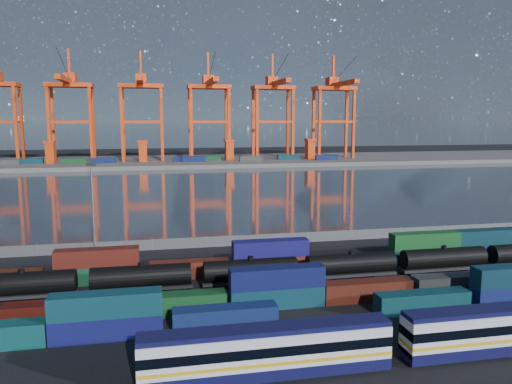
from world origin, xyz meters
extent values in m
plane|color=black|center=(0.00, 0.00, 0.00)|extent=(700.00, 700.00, 0.00)
plane|color=#2B353F|center=(0.00, 105.00, 0.01)|extent=(700.00, 700.00, 0.00)
cube|color=#514F4C|center=(0.00, 210.00, 1.00)|extent=(700.00, 70.00, 2.00)
cone|color=#1E2630|center=(-200.00, 1600.00, 260.00)|extent=(1100.00, 1100.00, 520.00)
cone|color=#1E2630|center=(200.00, 1600.00, 230.00)|extent=(1040.00, 1040.00, 460.00)
cone|color=#1E2630|center=(600.00, 1600.00, 190.00)|extent=(960.00, 960.00, 380.00)
cone|color=#1E2630|center=(950.00, 1600.00, 150.00)|extent=(840.00, 840.00, 300.00)
cube|color=silver|center=(-9.33, -21.09, 2.76)|extent=(23.82, 2.86, 3.62)
cube|color=#0E0F36|center=(-9.33, -21.09, 0.86)|extent=(23.82, 2.92, 1.14)
cube|color=#0E0F36|center=(-9.33, -21.09, 4.81)|extent=(23.82, 2.57, 0.48)
cube|color=gold|center=(-9.33, -21.09, 2.00)|extent=(23.84, 2.94, 0.34)
cube|color=black|center=(-9.33, -21.09, 3.14)|extent=(23.84, 2.94, 0.95)
cube|color=black|center=(-17.67, -21.09, 0.33)|extent=(2.86, 1.91, 0.67)
cube|color=black|center=(-1.00, -21.09, 0.33)|extent=(2.86, 1.91, 0.67)
cube|color=silver|center=(16.67, -21.09, 2.76)|extent=(23.82, 2.86, 3.62)
cube|color=#0E0F36|center=(16.67, -21.09, 0.86)|extent=(23.82, 2.92, 1.14)
cube|color=gold|center=(16.67, -21.09, 2.00)|extent=(23.84, 2.94, 0.34)
cube|color=black|center=(16.67, -21.09, 3.14)|extent=(23.84, 2.94, 0.95)
cube|color=black|center=(8.33, -21.09, 0.33)|extent=(2.86, 1.91, 0.67)
cube|color=navy|center=(-24.80, -9.28, 1.31)|extent=(12.14, 2.47, 2.63)
cube|color=#0E3D49|center=(-24.80, -9.28, 3.94)|extent=(12.14, 2.47, 2.63)
cube|color=navy|center=(-11.62, -9.28, 1.31)|extent=(12.14, 2.47, 2.63)
cube|color=#0C3A42|center=(13.36, -9.28, 1.31)|extent=(12.14, 2.47, 2.63)
cube|color=#57140D|center=(-30.88, -3.94, 1.33)|extent=(12.27, 2.49, 2.66)
cube|color=#144B20|center=(-16.96, -3.94, 1.33)|extent=(12.27, 2.49, 2.66)
cube|color=#0E394A|center=(-4.16, -3.94, 1.33)|extent=(12.27, 2.49, 2.66)
cube|color=#101650|center=(-4.16, -3.94, 3.99)|extent=(12.27, 2.49, 2.66)
cube|color=#4E1A0F|center=(8.26, -3.94, 1.33)|extent=(12.27, 2.49, 2.66)
cube|color=#3D4142|center=(21.38, -3.94, 1.33)|extent=(12.27, 2.49, 2.66)
cube|color=#134A2D|center=(-27.85, 10.50, 1.31)|extent=(12.05, 2.45, 2.61)
cube|color=#5A1A12|center=(-27.85, 10.50, 3.92)|extent=(12.05, 2.45, 2.61)
cube|color=maroon|center=(-14.33, 10.50, 1.31)|extent=(12.05, 2.45, 2.61)
cube|color=maroon|center=(-1.64, 10.50, 1.31)|extent=(12.05, 2.45, 2.61)
cube|color=navy|center=(-1.64, 10.50, 3.92)|extent=(12.05, 2.45, 2.61)
cube|color=#0B313B|center=(25.04, 10.50, 1.31)|extent=(12.05, 2.45, 2.61)
cube|color=#175622|center=(25.04, 10.50, 3.92)|extent=(12.05, 2.45, 2.61)
cube|color=navy|center=(37.08, 10.50, 1.31)|extent=(12.05, 2.45, 2.61)
cube|color=#0B313C|center=(37.08, 10.50, 3.92)|extent=(12.05, 2.45, 2.61)
cylinder|color=black|center=(-36.91, 4.94, 2.42)|extent=(13.66, 3.05, 3.05)
cylinder|color=black|center=(-36.91, 4.94, 4.10)|extent=(0.84, 0.84, 0.53)
cube|color=black|center=(-36.91, 4.94, 0.74)|extent=(14.18, 2.10, 0.42)
cube|color=black|center=(-32.19, 4.94, 0.32)|extent=(2.63, 1.89, 0.63)
cylinder|color=black|center=(-21.41, 4.94, 2.42)|extent=(13.66, 3.05, 3.05)
cylinder|color=black|center=(-21.41, 4.94, 4.10)|extent=(0.84, 0.84, 0.53)
cube|color=black|center=(-21.41, 4.94, 0.74)|extent=(14.18, 2.10, 0.42)
cube|color=black|center=(-26.14, 4.94, 0.32)|extent=(2.63, 1.89, 0.63)
cube|color=black|center=(-16.69, 4.94, 0.32)|extent=(2.63, 1.89, 0.63)
cylinder|color=black|center=(-5.91, 4.94, 2.42)|extent=(13.66, 3.05, 3.05)
cylinder|color=black|center=(-5.91, 4.94, 4.10)|extent=(0.84, 0.84, 0.53)
cube|color=black|center=(-5.91, 4.94, 0.74)|extent=(14.18, 2.10, 0.42)
cube|color=black|center=(-10.64, 4.94, 0.32)|extent=(2.63, 1.89, 0.63)
cube|color=black|center=(-1.19, 4.94, 0.32)|extent=(2.63, 1.89, 0.63)
cylinder|color=black|center=(9.59, 4.94, 2.42)|extent=(13.66, 3.05, 3.05)
cylinder|color=black|center=(9.59, 4.94, 4.10)|extent=(0.84, 0.84, 0.53)
cube|color=black|center=(9.59, 4.94, 0.74)|extent=(14.18, 2.10, 0.42)
cube|color=black|center=(4.86, 4.94, 0.32)|extent=(2.63, 1.89, 0.63)
cube|color=black|center=(14.31, 4.94, 0.32)|extent=(2.63, 1.89, 0.63)
cylinder|color=black|center=(25.09, 4.94, 2.42)|extent=(13.66, 3.05, 3.05)
cylinder|color=black|center=(25.09, 4.94, 4.10)|extent=(0.84, 0.84, 0.53)
cube|color=black|center=(25.09, 4.94, 0.74)|extent=(14.18, 2.10, 0.42)
cube|color=black|center=(20.36, 4.94, 0.32)|extent=(2.63, 1.89, 0.63)
cube|color=black|center=(29.81, 4.94, 0.32)|extent=(2.63, 1.89, 0.63)
cube|color=black|center=(35.86, 4.94, 0.32)|extent=(2.63, 1.89, 0.63)
cube|color=#595B5E|center=(0.00, 28.00, 1.00)|extent=(160.00, 0.06, 2.00)
cylinder|color=slate|center=(-40.00, 28.00, 1.10)|extent=(0.12, 0.12, 2.20)
cylinder|color=slate|center=(-30.00, 28.00, 1.10)|extent=(0.12, 0.12, 2.20)
cylinder|color=slate|center=(-20.00, 28.00, 1.10)|extent=(0.12, 0.12, 2.20)
cylinder|color=slate|center=(-10.00, 28.00, 1.10)|extent=(0.12, 0.12, 2.20)
cylinder|color=slate|center=(0.00, 28.00, 1.10)|extent=(0.12, 0.12, 2.20)
cylinder|color=slate|center=(10.00, 28.00, 1.10)|extent=(0.12, 0.12, 2.20)
cylinder|color=slate|center=(20.00, 28.00, 1.10)|extent=(0.12, 0.12, 2.20)
cylinder|color=slate|center=(30.00, 28.00, 1.10)|extent=(0.12, 0.12, 2.20)
cylinder|color=slate|center=(40.00, 28.00, 1.10)|extent=(0.12, 0.12, 2.20)
cylinder|color=slate|center=(50.00, 28.00, 1.10)|extent=(0.12, 0.12, 2.20)
cylinder|color=slate|center=(-30.00, 26.00, 8.00)|extent=(0.36, 0.36, 16.00)
cube|color=black|center=(-30.00, 26.00, 16.30)|extent=(1.60, 0.40, 0.60)
cube|color=#EA3E10|center=(-85.07, 199.58, 20.32)|extent=(1.45, 1.45, 40.64)
cube|color=#EA3E10|center=(-85.07, 210.42, 20.32)|extent=(1.45, 1.45, 40.64)
cube|color=#EA3E10|center=(-95.00, 210.42, 22.35)|extent=(19.87, 1.26, 1.26)
cube|color=#EA3E10|center=(-69.93, 199.58, 20.32)|extent=(1.45, 1.45, 40.64)
cube|color=#EA3E10|center=(-69.93, 210.42, 20.32)|extent=(1.45, 1.45, 40.64)
cube|color=#EA3E10|center=(-50.07, 199.58, 20.32)|extent=(1.45, 1.45, 40.64)
cube|color=#EA3E10|center=(-50.07, 210.42, 20.32)|extent=(1.45, 1.45, 40.64)
cube|color=#EA3E10|center=(-60.00, 199.58, 22.35)|extent=(19.87, 1.26, 1.26)
cube|color=#EA3E10|center=(-60.00, 210.42, 22.35)|extent=(19.87, 1.26, 1.26)
cube|color=#EA3E10|center=(-60.00, 205.00, 40.64)|extent=(22.58, 12.64, 1.99)
cube|color=#EA3E10|center=(-60.00, 194.16, 42.45)|extent=(2.71, 43.35, 2.26)
cube|color=#EA3E10|center=(-60.00, 208.61, 44.71)|extent=(5.42, 7.23, 4.52)
cube|color=#EA3E10|center=(-60.00, 206.81, 51.48)|extent=(1.08, 1.08, 14.45)
cylinder|color=black|center=(-60.00, 191.99, 48.77)|extent=(0.22, 37.17, 12.26)
cube|color=#EA3E10|center=(-34.93, 199.58, 20.32)|extent=(1.45, 1.45, 40.64)
cube|color=#EA3E10|center=(-34.93, 210.42, 20.32)|extent=(1.45, 1.45, 40.64)
cube|color=#EA3E10|center=(-15.07, 199.58, 20.32)|extent=(1.45, 1.45, 40.64)
cube|color=#EA3E10|center=(-15.07, 210.42, 20.32)|extent=(1.45, 1.45, 40.64)
cube|color=#EA3E10|center=(-25.00, 199.58, 22.35)|extent=(19.87, 1.26, 1.26)
cube|color=#EA3E10|center=(-25.00, 210.42, 22.35)|extent=(19.87, 1.26, 1.26)
cube|color=#EA3E10|center=(-25.00, 205.00, 40.64)|extent=(22.58, 12.64, 1.99)
cube|color=#EA3E10|center=(-25.00, 194.16, 42.45)|extent=(2.71, 43.35, 2.26)
cube|color=#EA3E10|center=(-25.00, 208.61, 44.71)|extent=(5.42, 7.23, 4.52)
cube|color=#EA3E10|center=(-25.00, 206.81, 51.48)|extent=(1.08, 1.08, 14.45)
cylinder|color=black|center=(-25.00, 191.99, 48.77)|extent=(0.22, 37.17, 12.26)
cube|color=#EA3E10|center=(0.07, 199.58, 20.32)|extent=(1.45, 1.45, 40.64)
cube|color=#EA3E10|center=(0.07, 210.42, 20.32)|extent=(1.45, 1.45, 40.64)
cube|color=#EA3E10|center=(19.93, 199.58, 20.32)|extent=(1.45, 1.45, 40.64)
cube|color=#EA3E10|center=(19.93, 210.42, 20.32)|extent=(1.45, 1.45, 40.64)
cube|color=#EA3E10|center=(10.00, 199.58, 22.35)|extent=(19.87, 1.26, 1.26)
cube|color=#EA3E10|center=(10.00, 210.42, 22.35)|extent=(19.87, 1.26, 1.26)
cube|color=#EA3E10|center=(10.00, 205.00, 40.64)|extent=(22.58, 12.64, 1.99)
cube|color=#EA3E10|center=(10.00, 194.16, 42.45)|extent=(2.71, 43.35, 2.26)
cube|color=#EA3E10|center=(10.00, 208.61, 44.71)|extent=(5.42, 7.23, 4.52)
cube|color=#EA3E10|center=(10.00, 206.81, 51.48)|extent=(1.08, 1.08, 14.45)
cylinder|color=black|center=(10.00, 191.99, 48.77)|extent=(0.22, 37.17, 12.26)
cube|color=#EA3E10|center=(35.07, 199.58, 20.32)|extent=(1.45, 1.45, 40.64)
cube|color=#EA3E10|center=(35.07, 210.42, 20.32)|extent=(1.45, 1.45, 40.64)
cube|color=#EA3E10|center=(54.93, 199.58, 20.32)|extent=(1.45, 1.45, 40.64)
cube|color=#EA3E10|center=(54.93, 210.42, 20.32)|extent=(1.45, 1.45, 40.64)
cube|color=#EA3E10|center=(45.00, 199.58, 22.35)|extent=(19.87, 1.26, 1.26)
cube|color=#EA3E10|center=(45.00, 210.42, 22.35)|extent=(19.87, 1.26, 1.26)
cube|color=#EA3E10|center=(45.00, 205.00, 40.64)|extent=(22.58, 12.64, 1.99)
cube|color=#EA3E10|center=(45.00, 194.16, 42.45)|extent=(2.71, 43.35, 2.26)
cube|color=#EA3E10|center=(45.00, 208.61, 44.71)|extent=(5.42, 7.23, 4.52)
cube|color=#EA3E10|center=(45.00, 206.81, 51.48)|extent=(1.08, 1.08, 14.45)
cylinder|color=black|center=(45.00, 191.99, 48.77)|extent=(0.22, 37.17, 12.26)
cube|color=#EA3E10|center=(70.07, 199.58, 20.32)|extent=(1.45, 1.45, 40.64)
cube|color=#EA3E10|center=(70.07, 210.42, 20.32)|extent=(1.45, 1.45, 40.64)
cube|color=#EA3E10|center=(89.93, 199.58, 20.32)|extent=(1.45, 1.45, 40.64)
cube|color=#EA3E10|center=(89.93, 210.42, 20.32)|extent=(1.45, 1.45, 40.64)
cube|color=#EA3E10|center=(80.00, 199.58, 22.35)|extent=(19.87, 1.26, 1.26)
cube|color=#EA3E10|center=(80.00, 210.42, 22.35)|extent=(19.87, 1.26, 1.26)
cube|color=#EA3E10|center=(80.00, 205.00, 40.64)|extent=(22.58, 12.64, 1.99)
cube|color=#EA3E10|center=(80.00, 194.16, 42.45)|extent=(2.71, 43.35, 2.26)
cube|color=#EA3E10|center=(80.00, 208.61, 44.71)|extent=(5.42, 7.23, 4.52)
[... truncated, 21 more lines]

